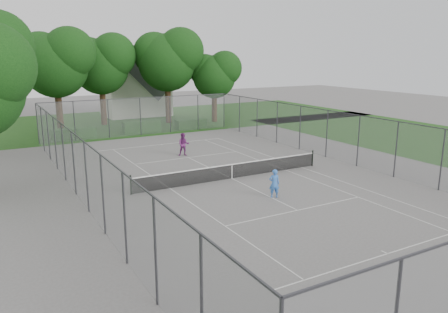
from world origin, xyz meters
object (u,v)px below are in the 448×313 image
house (135,85)px  tennis_net (232,171)px  girl_player (274,183)px  woman_player (184,144)px

house → tennis_net: bearing=-97.4°
girl_player → house: bearing=-75.0°
tennis_net → girl_player: 4.21m
house → woman_player: (-3.96, -23.19, -2.92)m
girl_player → woman_player: 11.36m
house → woman_player: house is taller
girl_player → woman_player: size_ratio=0.90×
tennis_net → woman_player: size_ratio=7.45×
woman_player → girl_player: bearing=-64.8°
tennis_net → house: bearing=82.6°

